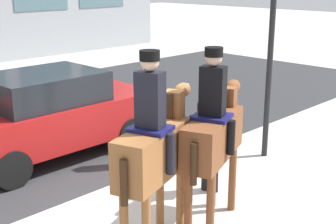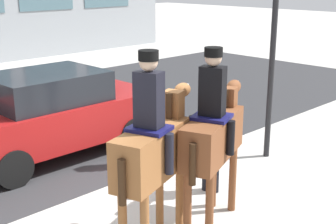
{
  "view_description": "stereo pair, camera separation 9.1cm",
  "coord_description": "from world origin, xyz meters",
  "views": [
    {
      "loc": [
        -4.23,
        -5.33,
        3.42
      ],
      "look_at": [
        0.24,
        -0.87,
        1.58
      ],
      "focal_mm": 50.0,
      "sensor_mm": 36.0,
      "label": 1
    },
    {
      "loc": [
        -4.16,
        -5.39,
        3.42
      ],
      "look_at": [
        0.24,
        -0.87,
        1.58
      ],
      "focal_mm": 50.0,
      "sensor_mm": 36.0,
      "label": 2
    }
  ],
  "objects": [
    {
      "name": "street_car_near_lane",
      "position": [
        0.29,
        2.42,
        0.85
      ],
      "size": [
        4.16,
        1.91,
        1.67
      ],
      "color": "maroon",
      "rests_on": "ground_plane"
    },
    {
      "name": "ground_plane",
      "position": [
        0.0,
        0.0,
        0.0
      ],
      "size": [
        80.0,
        80.0,
        0.0
      ],
      "primitive_type": "plane",
      "color": "#B2AFA8"
    },
    {
      "name": "traffic_light",
      "position": [
        3.24,
        -0.59,
        2.88
      ],
      "size": [
        0.24,
        0.29,
        4.32
      ],
      "color": "black",
      "rests_on": "ground_plane"
    },
    {
      "name": "mounted_horse_lead",
      "position": [
        -0.5,
        -1.38,
        1.38
      ],
      "size": [
        1.7,
        0.84,
        2.6
      ],
      "rotation": [
        0.0,
        0.0,
        0.32
      ],
      "color": "brown",
      "rests_on": "ground_plane"
    },
    {
      "name": "mounted_horse_companion",
      "position": [
        0.5,
        -1.51,
        1.36
      ],
      "size": [
        1.79,
        0.95,
        2.54
      ],
      "rotation": [
        0.0,
        0.0,
        0.37
      ],
      "color": "brown",
      "rests_on": "ground_plane"
    },
    {
      "name": "pedestrian_bystander",
      "position": [
        1.25,
        -0.84,
        1.01
      ],
      "size": [
        0.8,
        0.63,
        1.71
      ],
      "rotation": [
        0.0,
        0.0,
        -2.84
      ],
      "color": "black",
      "rests_on": "ground_plane"
    }
  ]
}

